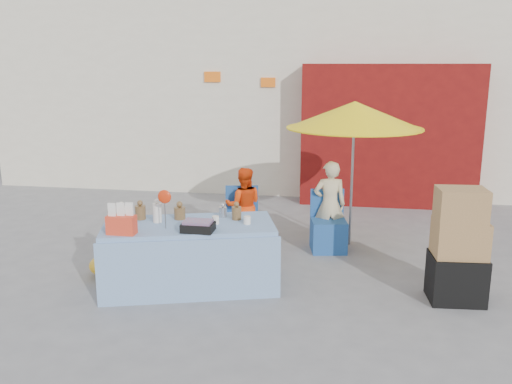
% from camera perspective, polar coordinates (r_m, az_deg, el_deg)
% --- Properties ---
extents(ground, '(80.00, 80.00, 0.00)m').
position_cam_1_polar(ground, '(6.71, -3.56, -9.41)').
color(ground, slate).
rests_on(ground, ground).
extents(backdrop, '(14.00, 8.00, 7.80)m').
position_cam_1_polar(backdrop, '(13.58, 5.89, 15.40)').
color(backdrop, silver).
rests_on(backdrop, ground).
extents(market_table, '(2.21, 1.48, 1.22)m').
position_cam_1_polar(market_table, '(6.48, -7.07, -6.53)').
color(market_table, '#7CA0C7').
rests_on(market_table, ground).
extents(chair_left, '(0.56, 0.55, 0.85)m').
position_cam_1_polar(chair_left, '(7.90, -1.49, -3.87)').
color(chair_left, '#204E95').
rests_on(chair_left, ground).
extents(chair_right, '(0.56, 0.55, 0.85)m').
position_cam_1_polar(chair_right, '(7.77, 7.61, -4.28)').
color(chair_right, '#204E95').
rests_on(chair_right, ground).
extents(vendor_orange, '(0.62, 0.52, 1.13)m').
position_cam_1_polar(vendor_orange, '(7.95, -1.30, -1.45)').
color(vendor_orange, '#F4400C').
rests_on(vendor_orange, ground).
extents(vendor_beige, '(0.51, 0.38, 1.27)m').
position_cam_1_polar(vendor_beige, '(7.80, 7.76, -1.34)').
color(vendor_beige, beige).
rests_on(vendor_beige, ground).
extents(umbrella, '(1.90, 1.90, 2.09)m').
position_cam_1_polar(umbrella, '(7.73, 10.33, 7.92)').
color(umbrella, gray).
rests_on(umbrella, ground).
extents(box_stack, '(0.62, 0.52, 1.29)m').
position_cam_1_polar(box_stack, '(6.39, 20.53, -5.74)').
color(box_stack, black).
rests_on(box_stack, ground).
extents(tarp_bundle, '(0.74, 0.64, 0.29)m').
position_cam_1_polar(tarp_bundle, '(7.04, -14.68, -7.47)').
color(tarp_bundle, gold).
rests_on(tarp_bundle, ground).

